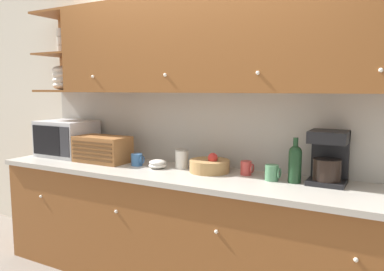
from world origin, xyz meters
The scene contains 15 objects.
ground_plane centered at (0.00, 0.00, 0.00)m, with size 24.00×24.00×0.00m, color slate.
wall_back centered at (0.00, 0.03, 1.30)m, with size 5.71×0.06×2.60m.
counter_unit centered at (0.00, -0.33, 0.45)m, with size 3.33×0.68×0.90m.
backsplash_panel centered at (0.00, -0.01, 1.21)m, with size 3.31×0.01×0.60m.
upper_cabinets centered at (0.16, -0.18, 1.87)m, with size 3.31×0.38×0.74m.
microwave centered at (-1.34, -0.25, 1.07)m, with size 0.50×0.39×0.33m.
bread_box centered at (-0.84, -0.32, 1.02)m, with size 0.48×0.27×0.22m.
mug_blue_second centered at (-0.48, -0.30, 0.95)m, with size 0.11×0.09×0.10m.
bowl_stack_on_counter centered at (-0.27, -0.31, 0.94)m, with size 0.15×0.15×0.07m.
storage_canister centered at (-0.10, -0.22, 0.98)m, with size 0.11×0.11×0.15m.
fruit_basket centered at (0.16, -0.23, 0.95)m, with size 0.31×0.31×0.15m.
mug_patterned_third centered at (0.44, -0.19, 0.96)m, with size 0.09×0.08×0.10m.
mug centered at (0.66, -0.27, 0.96)m, with size 0.11×0.09×0.11m.
wine_bottle centered at (0.81, -0.25, 1.04)m, with size 0.09×0.09×0.31m.
coffee_maker centered at (1.00, -0.16, 1.08)m, with size 0.24×0.24×0.36m.
Camera 1 is at (1.39, -2.75, 1.53)m, focal length 35.00 mm.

